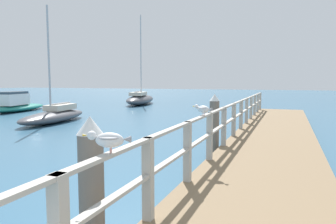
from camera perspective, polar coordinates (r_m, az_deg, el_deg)
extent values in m
cube|color=#846B4C|center=(10.23, 18.37, -5.63)|extent=(2.54, 21.22, 0.39)
cube|color=#B2ADA3|center=(4.04, -3.64, -12.04)|extent=(0.12, 0.12, 1.06)
cube|color=#B2ADA3|center=(5.51, 3.53, -7.20)|extent=(0.12, 0.12, 1.06)
cube|color=#B2ADA3|center=(7.06, 7.54, -4.39)|extent=(0.12, 0.12, 1.06)
cube|color=#B2ADA3|center=(8.64, 10.08, -2.59)|extent=(0.12, 0.12, 1.06)
cube|color=#B2ADA3|center=(10.23, 11.83, -1.34)|extent=(0.12, 0.12, 1.06)
cube|color=#B2ADA3|center=(11.84, 13.10, -0.43)|extent=(0.12, 0.12, 1.06)
cube|color=#B2ADA3|center=(13.46, 14.07, 0.26)|extent=(0.12, 0.12, 1.06)
cube|color=#B2ADA3|center=(15.07, 14.83, 0.80)|extent=(0.12, 0.12, 1.06)
cube|color=#B2ADA3|center=(16.70, 15.45, 1.24)|extent=(0.12, 0.12, 1.06)
cube|color=#B2ADA3|center=(18.32, 15.95, 1.60)|extent=(0.12, 0.12, 1.06)
cube|color=#B2ADA3|center=(19.95, 16.37, 1.90)|extent=(0.12, 0.12, 1.06)
cube|color=#B2ADA3|center=(10.19, 11.89, 1.49)|extent=(0.10, 19.62, 0.04)
cube|color=#B2ADA3|center=(10.23, 11.84, -1.05)|extent=(0.10, 19.62, 0.04)
cylinder|color=#6B6056|center=(3.72, -13.64, -16.00)|extent=(0.28, 0.28, 1.57)
cone|color=white|center=(3.49, -13.98, -2.34)|extent=(0.29, 0.29, 0.20)
cylinder|color=#6B6056|center=(9.24, 8.37, -2.88)|extent=(0.28, 0.28, 1.57)
cone|color=white|center=(9.15, 8.45, 2.62)|extent=(0.29, 0.29, 0.20)
ellipsoid|color=white|center=(3.12, -10.55, -5.03)|extent=(0.31, 0.21, 0.15)
sphere|color=white|center=(3.15, -13.66, -4.14)|extent=(0.09, 0.09, 0.09)
cone|color=gold|center=(3.17, -14.78, -4.10)|extent=(0.05, 0.04, 0.02)
cone|color=#939399|center=(3.08, -7.47, -4.93)|extent=(0.10, 0.09, 0.07)
ellipsoid|color=#939399|center=(3.11, -10.56, -4.56)|extent=(0.27, 0.23, 0.04)
cylinder|color=tan|center=(3.11, -10.45, -6.93)|extent=(0.01, 0.01, 0.05)
cylinder|color=tan|center=(3.16, -10.23, -6.74)|extent=(0.01, 0.01, 0.05)
ellipsoid|color=white|center=(6.42, 6.43, 0.50)|extent=(0.31, 0.23, 0.15)
sphere|color=white|center=(6.53, 5.21, 0.99)|extent=(0.09, 0.09, 0.09)
cone|color=gold|center=(6.57, 4.76, 1.03)|extent=(0.06, 0.04, 0.02)
cone|color=#939399|center=(6.32, 7.66, 0.50)|extent=(0.10, 0.10, 0.07)
ellipsoid|color=#939399|center=(6.42, 6.43, 0.74)|extent=(0.27, 0.25, 0.04)
cylinder|color=tan|center=(6.41, 6.36, -0.41)|extent=(0.01, 0.01, 0.05)
cylinder|color=tan|center=(6.45, 6.63, -0.37)|extent=(0.01, 0.01, 0.05)
ellipsoid|color=#4C4C51|center=(28.99, -5.03, 2.24)|extent=(3.39, 7.04, 0.86)
cylinder|color=#B2B2B7|center=(29.36, -4.95, 10.19)|extent=(0.10, 0.10, 7.24)
cylinder|color=#B2B2B7|center=(28.13, -5.44, 3.72)|extent=(0.60, 2.33, 0.08)
cube|color=beige|center=(28.17, -5.42, 3.32)|extent=(1.60, 2.62, 0.30)
ellipsoid|color=#4C4C51|center=(17.39, -19.98, -0.80)|extent=(2.30, 5.46, 0.59)
cylinder|color=#B2B2B7|center=(17.10, -20.81, 8.96)|extent=(0.10, 0.10, 5.30)
cylinder|color=#B2B2B7|center=(17.89, -18.91, 1.48)|extent=(0.34, 1.84, 0.08)
cube|color=beige|center=(17.88, -18.93, 0.84)|extent=(1.14, 2.01, 0.30)
ellipsoid|color=#197266|center=(24.85, -25.62, 0.70)|extent=(3.08, 5.93, 0.48)
cube|color=white|center=(24.36, -26.44, 2.05)|extent=(1.71, 2.47, 0.77)
cube|color=#334756|center=(24.34, -26.49, 3.15)|extent=(1.58, 2.23, 0.16)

